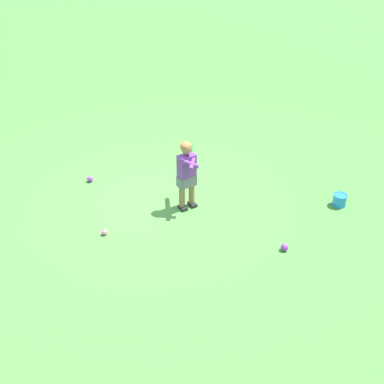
{
  "coord_description": "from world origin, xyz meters",
  "views": [
    {
      "loc": [
        1.07,
        6.11,
        4.09
      ],
      "look_at": [
        -0.4,
        0.59,
        0.45
      ],
      "focal_mm": 45.08,
      "sensor_mm": 36.0,
      "label": 1
    }
  ],
  "objects_px": {
    "toy_bucket": "(340,200)",
    "play_ball_behind_batter": "(284,247)",
    "child_batter": "(187,169)",
    "play_ball_far_right": "(104,232)",
    "play_ball_far_left": "(90,179)"
  },
  "relations": [
    {
      "from": "child_batter",
      "to": "toy_bucket",
      "type": "bearing_deg",
      "value": 166.04
    },
    {
      "from": "child_batter",
      "to": "play_ball_behind_batter",
      "type": "height_order",
      "value": "child_batter"
    },
    {
      "from": "play_ball_behind_batter",
      "to": "play_ball_far_left",
      "type": "distance_m",
      "value": 3.38
    },
    {
      "from": "child_batter",
      "to": "play_ball_far_right",
      "type": "distance_m",
      "value": 1.47
    },
    {
      "from": "toy_bucket",
      "to": "play_ball_behind_batter",
      "type": "bearing_deg",
      "value": 32.04
    },
    {
      "from": "play_ball_behind_batter",
      "to": "toy_bucket",
      "type": "distance_m",
      "value": 1.47
    },
    {
      "from": "play_ball_far_right",
      "to": "play_ball_far_left",
      "type": "distance_m",
      "value": 1.49
    },
    {
      "from": "play_ball_far_right",
      "to": "play_ball_behind_batter",
      "type": "bearing_deg",
      "value": 157.14
    },
    {
      "from": "play_ball_far_right",
      "to": "toy_bucket",
      "type": "relative_size",
      "value": 0.37
    },
    {
      "from": "play_ball_behind_batter",
      "to": "play_ball_far_left",
      "type": "relative_size",
      "value": 1.05
    },
    {
      "from": "child_batter",
      "to": "play_ball_behind_batter",
      "type": "bearing_deg",
      "value": 126.52
    },
    {
      "from": "child_batter",
      "to": "play_ball_behind_batter",
      "type": "distance_m",
      "value": 1.76
    },
    {
      "from": "play_ball_behind_batter",
      "to": "toy_bucket",
      "type": "relative_size",
      "value": 0.47
    },
    {
      "from": "play_ball_behind_batter",
      "to": "play_ball_far_right",
      "type": "height_order",
      "value": "play_ball_behind_batter"
    },
    {
      "from": "play_ball_far_left",
      "to": "toy_bucket",
      "type": "bearing_deg",
      "value": 155.05
    }
  ]
}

